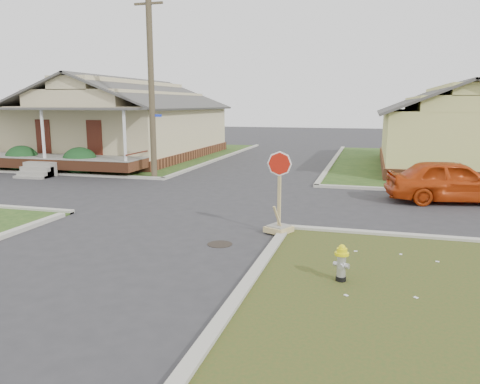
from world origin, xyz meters
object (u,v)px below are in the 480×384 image
(utility_pole, at_px, (151,79))
(stop_sign, at_px, (279,215))
(red_sedan, at_px, (452,181))
(fire_hydrant, at_px, (342,261))

(utility_pole, xyz_separation_m, stop_sign, (7.66, -7.99, -4.13))
(red_sedan, bearing_deg, stop_sign, 127.56)
(fire_hydrant, xyz_separation_m, red_sedan, (3.35, 9.12, 0.32))
(fire_hydrant, relative_size, stop_sign, 0.34)
(utility_pole, height_order, fire_hydrant, utility_pole)
(utility_pole, bearing_deg, stop_sign, -46.24)
(stop_sign, bearing_deg, fire_hydrant, -34.93)
(utility_pole, height_order, red_sedan, utility_pole)
(fire_hydrant, bearing_deg, red_sedan, 89.24)
(utility_pole, distance_m, fire_hydrant, 15.34)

